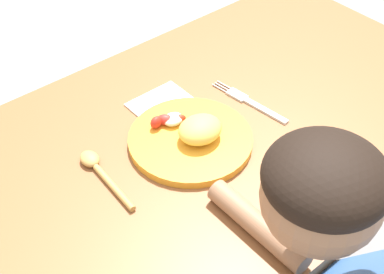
% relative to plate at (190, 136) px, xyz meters
% --- Properties ---
extents(dining_table, '(1.39, 0.74, 0.66)m').
position_rel_plate_xyz_m(dining_table, '(0.01, -0.00, -0.09)').
color(dining_table, brown).
rests_on(dining_table, ground_plane).
extents(plate, '(0.26, 0.26, 0.06)m').
position_rel_plate_xyz_m(plate, '(0.00, 0.00, 0.00)').
color(plate, gold).
rests_on(plate, dining_table).
extents(fork, '(0.04, 0.21, 0.01)m').
position_rel_plate_xyz_m(fork, '(0.19, 0.01, -0.01)').
color(fork, silver).
rests_on(fork, dining_table).
extents(spoon, '(0.04, 0.19, 0.02)m').
position_rel_plate_xyz_m(spoon, '(-0.20, 0.05, -0.01)').
color(spoon, tan).
rests_on(spoon, dining_table).
extents(drinking_cup, '(0.07, 0.07, 0.09)m').
position_rel_plate_xyz_m(drinking_cup, '(0.11, -0.22, 0.03)').
color(drinking_cup, silver).
rests_on(drinking_cup, dining_table).
extents(napkin, '(0.14, 0.13, 0.00)m').
position_rel_plate_xyz_m(napkin, '(0.03, 0.12, -0.01)').
color(napkin, white).
rests_on(napkin, dining_table).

